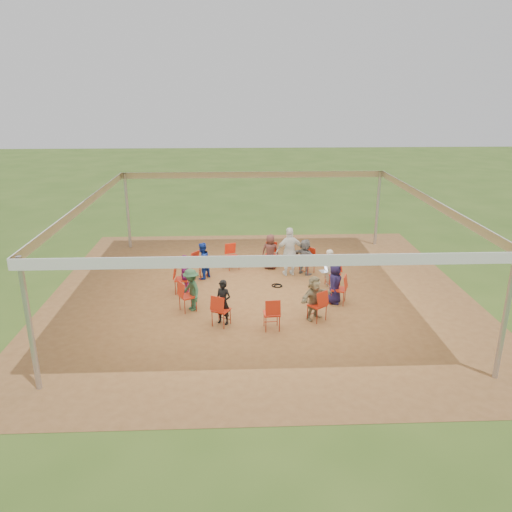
{
  "coord_description": "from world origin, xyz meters",
  "views": [
    {
      "loc": [
        -0.74,
        -14.43,
        6.13
      ],
      "look_at": [
        -0.11,
        0.3,
        1.14
      ],
      "focal_mm": 35.0,
      "sensor_mm": 36.0,
      "label": 1
    }
  ],
  "objects_px": {
    "chair_2": "(271,255)",
    "person_seated_1": "(305,257)",
    "chair_0": "(333,273)",
    "person_seated_7": "(314,298)",
    "laptop": "(325,270)",
    "person_seated_0": "(330,268)",
    "chair_8": "(272,314)",
    "person_seated_8": "(335,283)",
    "chair_1": "(307,261)",
    "chair_9": "(317,305)",
    "chair_4": "(200,265)",
    "chair_6": "(188,296)",
    "chair_3": "(232,257)",
    "person_seated_2": "(270,252)",
    "chair_5": "(182,279)",
    "chair_7": "(221,310)",
    "person_seated_3": "(202,261)",
    "person_seated_4": "(185,274)",
    "person_seated_6": "(223,302)",
    "chair_10": "(339,289)",
    "cable_coil": "(277,286)",
    "person_seated_5": "(191,290)",
    "standing_person": "(290,252)"
  },
  "relations": [
    {
      "from": "chair_10",
      "to": "chair_6",
      "type": "bearing_deg",
      "value": 114.55
    },
    {
      "from": "chair_8",
      "to": "person_seated_6",
      "type": "relative_size",
      "value": 0.72
    },
    {
      "from": "person_seated_0",
      "to": "standing_person",
      "type": "bearing_deg",
      "value": 34.24
    },
    {
      "from": "person_seated_1",
      "to": "person_seated_6",
      "type": "height_order",
      "value": "same"
    },
    {
      "from": "chair_9",
      "to": "person_seated_8",
      "type": "height_order",
      "value": "person_seated_8"
    },
    {
      "from": "person_seated_2",
      "to": "person_seated_7",
      "type": "xyz_separation_m",
      "value": [
        0.92,
        -4.13,
        0.0
      ]
    },
    {
      "from": "person_seated_5",
      "to": "chair_4",
      "type": "bearing_deg",
      "value": 149.51
    },
    {
      "from": "chair_4",
      "to": "person_seated_6",
      "type": "distance_m",
      "value": 3.61
    },
    {
      "from": "chair_3",
      "to": "person_seated_2",
      "type": "distance_m",
      "value": 1.36
    },
    {
      "from": "chair_1",
      "to": "chair_8",
      "type": "relative_size",
      "value": 1.0
    },
    {
      "from": "person_seated_6",
      "to": "person_seated_4",
      "type": "bearing_deg",
      "value": 147.27
    },
    {
      "from": "cable_coil",
      "to": "person_seated_5",
      "type": "bearing_deg",
      "value": -147.16
    },
    {
      "from": "chair_10",
      "to": "chair_0",
      "type": "bearing_deg",
      "value": 16.36
    },
    {
      "from": "chair_0",
      "to": "standing_person",
      "type": "distance_m",
      "value": 1.72
    },
    {
      "from": "chair_9",
      "to": "person_seated_6",
      "type": "xyz_separation_m",
      "value": [
        -2.58,
        -0.1,
        0.18
      ]
    },
    {
      "from": "person_seated_0",
      "to": "chair_8",
      "type": "bearing_deg",
      "value": 132.16
    },
    {
      "from": "chair_7",
      "to": "person_seated_6",
      "type": "relative_size",
      "value": 0.72
    },
    {
      "from": "chair_5",
      "to": "person_seated_7",
      "type": "distance_m",
      "value": 4.34
    },
    {
      "from": "chair_3",
      "to": "person_seated_3",
      "type": "bearing_deg",
      "value": 21.26
    },
    {
      "from": "chair_7",
      "to": "chair_4",
      "type": "bearing_deg",
      "value": 130.91
    },
    {
      "from": "chair_2",
      "to": "person_seated_1",
      "type": "height_order",
      "value": "person_seated_1"
    },
    {
      "from": "chair_5",
      "to": "chair_8",
      "type": "bearing_deg",
      "value": 49.09
    },
    {
      "from": "person_seated_3",
      "to": "chair_9",
      "type": "bearing_deg",
      "value": 81.61
    },
    {
      "from": "chair_2",
      "to": "chair_7",
      "type": "relative_size",
      "value": 1.0
    },
    {
      "from": "person_seated_4",
      "to": "cable_coil",
      "type": "relative_size",
      "value": 2.85
    },
    {
      "from": "chair_3",
      "to": "cable_coil",
      "type": "height_order",
      "value": "chair_3"
    },
    {
      "from": "chair_6",
      "to": "person_seated_6",
      "type": "xyz_separation_m",
      "value": [
        1.04,
        -0.86,
        0.18
      ]
    },
    {
      "from": "person_seated_8",
      "to": "cable_coil",
      "type": "bearing_deg",
      "value": 69.34
    },
    {
      "from": "chair_3",
      "to": "person_seated_8",
      "type": "xyz_separation_m",
      "value": [
        3.05,
        -3.09,
        0.18
      ]
    },
    {
      "from": "chair_4",
      "to": "chair_6",
      "type": "xyz_separation_m",
      "value": [
        -0.17,
        -2.64,
        0.0
      ]
    },
    {
      "from": "chair_6",
      "to": "chair_2",
      "type": "bearing_deg",
      "value": 114.55
    },
    {
      "from": "chair_3",
      "to": "person_seated_4",
      "type": "height_order",
      "value": "person_seated_4"
    },
    {
      "from": "laptop",
      "to": "chair_5",
      "type": "bearing_deg",
      "value": 81.3
    },
    {
      "from": "person_seated_2",
      "to": "person_seated_4",
      "type": "bearing_deg",
      "value": 49.09
    },
    {
      "from": "chair_2",
      "to": "person_seated_2",
      "type": "height_order",
      "value": "person_seated_2"
    },
    {
      "from": "person_seated_3",
      "to": "person_seated_4",
      "type": "distance_m",
      "value": 1.31
    },
    {
      "from": "person_seated_8",
      "to": "chair_7",
      "type": "bearing_deg",
      "value": 132.16
    },
    {
      "from": "person_seated_2",
      "to": "cable_coil",
      "type": "bearing_deg",
      "value": 105.77
    },
    {
      "from": "chair_0",
      "to": "chair_8",
      "type": "distance_m",
      "value": 3.7
    },
    {
      "from": "chair_6",
      "to": "laptop",
      "type": "xyz_separation_m",
      "value": [
        4.25,
        1.66,
        0.14
      ]
    },
    {
      "from": "chair_4",
      "to": "chair_10",
      "type": "height_order",
      "value": "same"
    },
    {
      "from": "chair_2",
      "to": "chair_1",
      "type": "bearing_deg",
      "value": 163.64
    },
    {
      "from": "chair_10",
      "to": "person_seated_3",
      "type": "height_order",
      "value": "person_seated_3"
    },
    {
      "from": "person_seated_1",
      "to": "laptop",
      "type": "bearing_deg",
      "value": 156.39
    },
    {
      "from": "chair_10",
      "to": "person_seated_8",
      "type": "bearing_deg",
      "value": 90.0
    },
    {
      "from": "person_seated_8",
      "to": "chair_1",
      "type": "bearing_deg",
      "value": 30.49
    },
    {
      "from": "chair_5",
      "to": "person_seated_1",
      "type": "xyz_separation_m",
      "value": [
        4.07,
        1.49,
        0.18
      ]
    },
    {
      "from": "chair_0",
      "to": "person_seated_7",
      "type": "distance_m",
      "value": 2.59
    },
    {
      "from": "chair_0",
      "to": "chair_8",
      "type": "bearing_deg",
      "value": 130.91
    },
    {
      "from": "chair_0",
      "to": "person_seated_4",
      "type": "relative_size",
      "value": 0.72
    }
  ]
}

